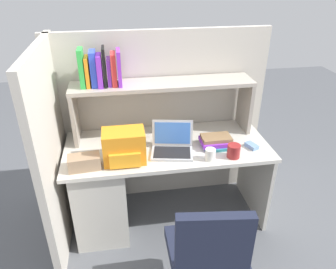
# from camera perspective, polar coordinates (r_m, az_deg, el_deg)

# --- Properties ---
(ground_plane) EXTENTS (8.00, 8.00, 0.00)m
(ground_plane) POSITION_cam_1_polar(r_m,az_deg,el_deg) (3.01, -0.16, -13.92)
(ground_plane) COLOR #595B60
(desk) EXTENTS (1.60, 0.70, 0.73)m
(desk) POSITION_cam_1_polar(r_m,az_deg,el_deg) (2.73, -8.35, -8.38)
(desk) COLOR beige
(desk) RESTS_ON ground_plane
(cubicle_partition_rear) EXTENTS (1.84, 0.05, 1.55)m
(cubicle_partition_rear) POSITION_cam_1_polar(r_m,az_deg,el_deg) (2.89, -1.37, 2.71)
(cubicle_partition_rear) COLOR #BCB5A8
(cubicle_partition_rear) RESTS_ON ground_plane
(cubicle_partition_left) EXTENTS (0.05, 1.06, 1.55)m
(cubicle_partition_left) POSITION_cam_1_polar(r_m,az_deg,el_deg) (2.54, -19.35, -2.96)
(cubicle_partition_left) COLOR #BCB5A8
(cubicle_partition_left) RESTS_ON ground_plane
(overhead_hutch) EXTENTS (1.44, 0.28, 0.45)m
(overhead_hutch) POSITION_cam_1_polar(r_m,az_deg,el_deg) (2.60, -0.89, 7.11)
(overhead_hutch) COLOR gray
(overhead_hutch) RESTS_ON desk
(reference_books_on_shelf) EXTENTS (0.30, 0.17, 0.29)m
(reference_books_on_shelf) POSITION_cam_1_polar(r_m,az_deg,el_deg) (2.51, -11.79, 11.16)
(reference_books_on_shelf) COLOR green
(reference_books_on_shelf) RESTS_ON overhead_hutch
(laptop) EXTENTS (0.35, 0.31, 0.22)m
(laptop) POSITION_cam_1_polar(r_m,az_deg,el_deg) (2.47, 0.74, -1.92)
(laptop) COLOR #B7BABF
(laptop) RESTS_ON desk
(backpack) EXTENTS (0.30, 0.23, 0.24)m
(backpack) POSITION_cam_1_polar(r_m,az_deg,el_deg) (2.34, -7.70, -2.16)
(backpack) COLOR orange
(backpack) RESTS_ON desk
(computer_mouse) EXTENTS (0.09, 0.12, 0.03)m
(computer_mouse) POSITION_cam_1_polar(r_m,az_deg,el_deg) (2.61, 14.46, -1.94)
(computer_mouse) COLOR #7299C6
(computer_mouse) RESTS_ON desk
(paper_cup) EXTENTS (0.08, 0.08, 0.09)m
(paper_cup) POSITION_cam_1_polar(r_m,az_deg,el_deg) (2.39, 7.42, -3.49)
(paper_cup) COLOR white
(paper_cup) RESTS_ON desk
(tissue_box) EXTENTS (0.23, 0.14, 0.10)m
(tissue_box) POSITION_cam_1_polar(r_m,az_deg,el_deg) (2.35, -14.46, -4.72)
(tissue_box) COLOR #9E7F60
(tissue_box) RESTS_ON desk
(snack_canister) EXTENTS (0.10, 0.10, 0.10)m
(snack_canister) POSITION_cam_1_polar(r_m,az_deg,el_deg) (2.44, 11.43, -2.86)
(snack_canister) COLOR maroon
(snack_canister) RESTS_ON desk
(desk_book_stack) EXTENTS (0.24, 0.20, 0.08)m
(desk_book_stack) POSITION_cam_1_polar(r_m,az_deg,el_deg) (2.57, 8.24, -1.18)
(desk_book_stack) COLOR teal
(desk_book_stack) RESTS_ON desk
(office_chair) EXTENTS (0.52, 0.52, 0.93)m
(office_chair) POSITION_cam_1_polar(r_m,az_deg,el_deg) (2.13, 6.69, -22.01)
(office_chair) COLOR black
(office_chair) RESTS_ON ground_plane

